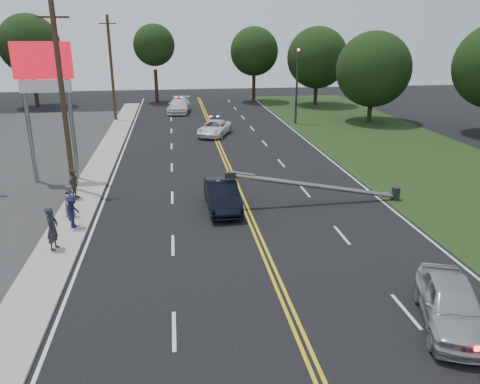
{
  "coord_description": "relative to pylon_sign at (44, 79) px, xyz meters",
  "views": [
    {
      "loc": [
        -3.41,
        -14.08,
        8.54
      ],
      "look_at": [
        -0.62,
        5.54,
        1.7
      ],
      "focal_mm": 35.0,
      "sensor_mm": 36.0,
      "label": 1
    }
  ],
  "objects": [
    {
      "name": "ground",
      "position": [
        10.5,
        -14.0,
        -6.0
      ],
      "size": [
        120.0,
        120.0,
        0.0
      ],
      "primitive_type": "plane",
      "color": "black",
      "rests_on": "ground"
    },
    {
      "name": "sidewalk",
      "position": [
        2.1,
        -4.0,
        -5.94
      ],
      "size": [
        1.8,
        70.0,
        0.12
      ],
      "primitive_type": "cube",
      "color": "#A19B92",
      "rests_on": "ground"
    },
    {
      "name": "grass_verge",
      "position": [
        24.0,
        -4.0,
        -5.99
      ],
      "size": [
        12.0,
        80.0,
        0.01
      ],
      "primitive_type": "cube",
      "color": "black",
      "rests_on": "ground"
    },
    {
      "name": "centerline_yellow",
      "position": [
        10.5,
        -4.0,
        -5.99
      ],
      "size": [
        0.36,
        80.0,
        0.0
      ],
      "primitive_type": "cube",
      "color": "gold",
      "rests_on": "ground"
    },
    {
      "name": "pylon_sign",
      "position": [
        0.0,
        0.0,
        0.0
      ],
      "size": [
        3.2,
        0.35,
        8.0
      ],
      "color": "gray",
      "rests_on": "ground"
    },
    {
      "name": "traffic_signal",
      "position": [
        18.8,
        16.0,
        -1.79
      ],
      "size": [
        0.28,
        0.41,
        7.05
      ],
      "color": "#2D2D30",
      "rests_on": "ground"
    },
    {
      "name": "fallen_streetlight",
      "position": [
        14.69,
        -6.0,
        -5.08
      ],
      "size": [
        9.36,
        0.44,
        1.91
      ],
      "color": "#2D2D30",
      "rests_on": "ground"
    },
    {
      "name": "utility_pole_mid",
      "position": [
        1.3,
        -2.0,
        -0.91
      ],
      "size": [
        1.6,
        0.28,
        10.0
      ],
      "color": "#382619",
      "rests_on": "ground"
    },
    {
      "name": "utility_pole_far",
      "position": [
        1.3,
        20.0,
        -0.91
      ],
      "size": [
        1.6,
        0.28,
        10.0
      ],
      "color": "#382619",
      "rests_on": "ground"
    },
    {
      "name": "tree_5",
      "position": [
        -8.96,
        30.84,
        1.07
      ],
      "size": [
        6.83,
        6.83,
        10.49
      ],
      "color": "black",
      "rests_on": "ground"
    },
    {
      "name": "tree_6",
      "position": [
        5.07,
        32.55,
        0.89
      ],
      "size": [
        5.02,
        5.02,
        9.43
      ],
      "color": "black",
      "rests_on": "ground"
    },
    {
      "name": "tree_7",
      "position": [
        17.29,
        31.39,
        0.15
      ],
      "size": [
        5.93,
        5.93,
        9.12
      ],
      "color": "black",
      "rests_on": "ground"
    },
    {
      "name": "tree_8",
      "position": [
        24.22,
        27.47,
        -0.45
      ],
      "size": [
        7.15,
        7.15,
        9.12
      ],
      "color": "black",
      "rests_on": "ground"
    },
    {
      "name": "tree_9",
      "position": [
        26.35,
        16.06,
        -0.96
      ],
      "size": [
        7.16,
        7.16,
        8.62
      ],
      "color": "black",
      "rests_on": "ground"
    },
    {
      "name": "crashed_sedan",
      "position": [
        9.31,
        -6.03,
        -5.28
      ],
      "size": [
        1.62,
        4.39,
        1.43
      ],
      "primitive_type": "imported",
      "rotation": [
        0.0,
        0.0,
        0.02
      ],
      "color": "black",
      "rests_on": "ground"
    },
    {
      "name": "waiting_sedan",
      "position": [
        15.15,
        -16.86,
        -5.27
      ],
      "size": [
        3.03,
        4.58,
        1.45
      ],
      "primitive_type": "imported",
      "rotation": [
        0.0,
        0.0,
        -0.34
      ],
      "color": "#A9AEB2",
      "rests_on": "ground"
    },
    {
      "name": "emergency_a",
      "position": [
        10.5,
        11.58,
        -5.37
      ],
      "size": [
        3.62,
        4.97,
        1.26
      ],
      "primitive_type": "imported",
      "rotation": [
        0.0,
        0.0,
        -0.38
      ],
      "color": "white",
      "rests_on": "ground"
    },
    {
      "name": "emergency_b",
      "position": [
        7.71,
        24.02,
        -5.22
      ],
      "size": [
        2.92,
        5.61,
        1.55
      ],
      "primitive_type": "imported",
      "rotation": [
        0.0,
        0.0,
        -0.14
      ],
      "color": "silver",
      "rests_on": "ground"
    },
    {
      "name": "bystander_a",
      "position": [
        2.04,
        -9.9,
        -4.97
      ],
      "size": [
        0.55,
        0.73,
        1.81
      ],
      "primitive_type": "imported",
      "rotation": [
        0.0,
        0.0,
        1.37
      ],
      "color": "#282830",
      "rests_on": "sidewalk"
    },
    {
      "name": "bystander_b",
      "position": [
        2.03,
        -6.2,
        -5.11
      ],
      "size": [
        0.81,
        0.9,
        1.53
      ],
      "primitive_type": "imported",
      "rotation": [
        0.0,
        0.0,
        1.21
      ],
      "color": "#9F9FA4",
      "rests_on": "sidewalk"
    },
    {
      "name": "bystander_c",
      "position": [
        2.4,
        -7.7,
        -5.11
      ],
      "size": [
        0.77,
        1.09,
        1.53
      ],
      "primitive_type": "imported",
      "rotation": [
        0.0,
        0.0,
        1.36
      ],
      "color": "#1B1B44",
      "rests_on": "sidewalk"
    },
    {
      "name": "bystander_d",
      "position": [
        1.72,
        -3.75,
        -5.07
      ],
      "size": [
        0.65,
        1.02,
        1.61
      ],
      "primitive_type": "imported",
      "rotation": [
        0.0,
        0.0,
        1.27
      ],
      "color": "#584D46",
      "rests_on": "sidewalk"
    }
  ]
}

